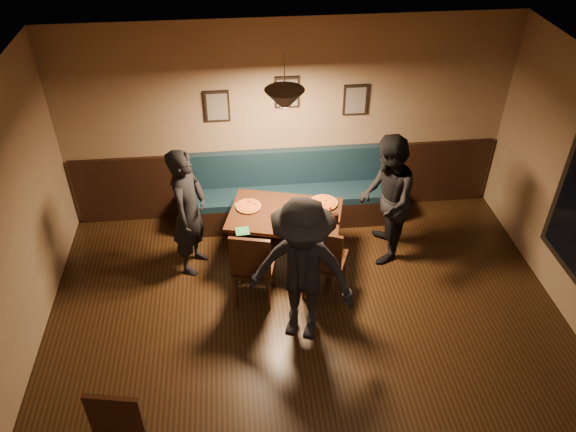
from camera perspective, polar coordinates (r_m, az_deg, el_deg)
The scene contains 23 objects.
floor at distance 5.89m, azimuth 3.62°, elevation -19.41°, with size 7.00×7.00×0.00m, color black.
ceiling at distance 3.90m, azimuth 5.18°, elevation 4.23°, with size 7.00×7.00×0.00m, color silver.
wall_back at distance 7.60m, azimuth -0.12°, elevation 9.41°, with size 6.00×6.00×0.00m, color #8C704F.
wainscot at distance 8.03m, azimuth -0.09°, elevation 3.59°, with size 5.88×0.06×1.00m, color black.
booth_bench at distance 7.81m, azimuth 0.12°, elevation 2.52°, with size 3.00×0.60×1.00m, color #0F232D, non-canonical shape.
picture_left at distance 7.42m, azimuth -7.16°, elevation 10.96°, with size 0.32×0.04×0.42m, color black.
picture_center at distance 7.38m, azimuth -0.10°, elevation 12.41°, with size 0.32×0.04×0.42m, color black.
picture_right at distance 7.58m, azimuth 6.82°, elevation 11.58°, with size 0.32×0.04×0.42m, color black.
pendant_lamp at distance 6.22m, azimuth -0.35°, elevation 11.61°, with size 0.44×0.44×0.25m, color black.
dining_table at distance 7.22m, azimuth -0.29°, elevation -2.06°, with size 1.37×0.88×0.74m, color black.
chair_near_left at distance 6.60m, azimuth -3.45°, elevation -4.76°, with size 0.46×0.46×1.05m, color black, non-canonical shape.
chair_near_right at distance 6.66m, azimuth 3.77°, elevation -4.27°, with size 0.47×0.47×1.06m, color black, non-canonical shape.
diner_left at distance 6.93m, azimuth -9.99°, elevation 0.41°, with size 0.62×0.41×1.70m, color black.
diner_right at distance 7.10m, azimuth 9.87°, elevation 1.59°, with size 0.84×0.66×1.73m, color black.
diner_front at distance 5.92m, azimuth 1.42°, elevation -5.72°, with size 1.15×0.66×1.78m, color black.
pizza_a at distance 7.10m, azimuth -4.02°, elevation 0.99°, with size 0.32×0.32×0.04m, color orange.
pizza_b at distance 6.85m, azimuth 0.05°, elevation -0.39°, with size 0.36×0.36×0.04m, color orange.
pizza_c at distance 7.15m, azimuth 3.61°, elevation 1.33°, with size 0.35×0.35×0.04m, color orange.
soda_glass at distance 6.82m, azimuth 4.86°, elevation -0.25°, with size 0.06×0.06×0.13m, color black.
tabasco_bottle at distance 6.97m, azimuth 4.31°, elevation 0.63°, with size 0.03×0.03×0.12m, color #952404.
napkin_a at distance 7.15m, azimuth -4.68°, elevation 1.13°, with size 0.15×0.15×0.01m, color #20792D.
napkin_b at distance 6.72m, azimuth -4.64°, elevation -1.53°, with size 0.16×0.16×0.01m, color #1B6634.
cutlery_set at distance 6.66m, azimuth 0.12°, elevation -1.82°, with size 0.02×0.19×0.00m, color #B8B8BD.
Camera 1 is at (-0.69, -3.22, 4.88)m, focal length 35.16 mm.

